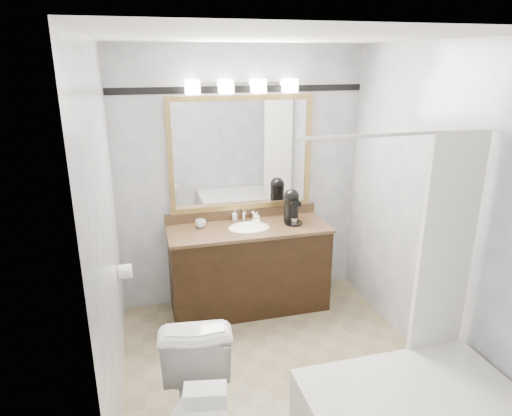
# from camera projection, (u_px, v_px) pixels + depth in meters

# --- Properties ---
(room) EXTENTS (2.42, 2.62, 2.52)m
(room) POSITION_uv_depth(u_px,v_px,m) (283.00, 224.00, 3.25)
(room) COLOR gray
(room) RESTS_ON ground
(vanity) EXTENTS (1.53, 0.58, 0.97)m
(vanity) POSITION_uv_depth(u_px,v_px,m) (249.00, 266.00, 4.44)
(vanity) COLOR black
(vanity) RESTS_ON ground
(mirror) EXTENTS (1.40, 0.04, 1.10)m
(mirror) POSITION_uv_depth(u_px,v_px,m) (242.00, 154.00, 4.35)
(mirror) COLOR #AC8E4D
(mirror) RESTS_ON room
(vanity_light_bar) EXTENTS (1.02, 0.14, 0.12)m
(vanity_light_bar) POSITION_uv_depth(u_px,v_px,m) (242.00, 86.00, 4.10)
(vanity_light_bar) COLOR silver
(vanity_light_bar) RESTS_ON room
(accent_stripe) EXTENTS (2.40, 0.01, 0.06)m
(accent_stripe) POSITION_uv_depth(u_px,v_px,m) (241.00, 89.00, 4.17)
(accent_stripe) COLOR black
(accent_stripe) RESTS_ON room
(bathtub) EXTENTS (1.30, 0.75, 1.96)m
(bathtub) POSITION_uv_depth(u_px,v_px,m) (408.00, 408.00, 2.87)
(bathtub) COLOR white
(bathtub) RESTS_ON ground
(tp_roll) EXTENTS (0.11, 0.12, 0.12)m
(tp_roll) POSITION_uv_depth(u_px,v_px,m) (125.00, 272.00, 3.75)
(tp_roll) COLOR white
(tp_roll) RESTS_ON room
(tissue_box) EXTENTS (0.22, 0.15, 0.08)m
(tissue_box) POSITION_uv_depth(u_px,v_px,m) (205.00, 395.00, 2.17)
(tissue_box) COLOR white
(tissue_box) RESTS_ON toilet
(coffee_maker) EXTENTS (0.17, 0.22, 0.33)m
(coffee_maker) POSITION_uv_depth(u_px,v_px,m) (292.00, 205.00, 4.39)
(coffee_maker) COLOR black
(coffee_maker) RESTS_ON vanity
(cup_left) EXTENTS (0.10, 0.10, 0.08)m
(cup_left) POSITION_uv_depth(u_px,v_px,m) (201.00, 224.00, 4.29)
(cup_left) COLOR white
(cup_left) RESTS_ON vanity
(soap_bottle_a) EXTENTS (0.05, 0.06, 0.11)m
(soap_bottle_a) POSITION_uv_depth(u_px,v_px,m) (235.00, 215.00, 4.47)
(soap_bottle_a) COLOR white
(soap_bottle_a) RESTS_ON vanity
(soap_bottle_b) EXTENTS (0.09, 0.09, 0.09)m
(soap_bottle_b) POSITION_uv_depth(u_px,v_px,m) (257.00, 216.00, 4.48)
(soap_bottle_b) COLOR white
(soap_bottle_b) RESTS_ON vanity
(soap_bar) EXTENTS (0.07, 0.05, 0.02)m
(soap_bar) POSITION_uv_depth(u_px,v_px,m) (256.00, 221.00, 4.44)
(soap_bar) COLOR #EBECC2
(soap_bar) RESTS_ON vanity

